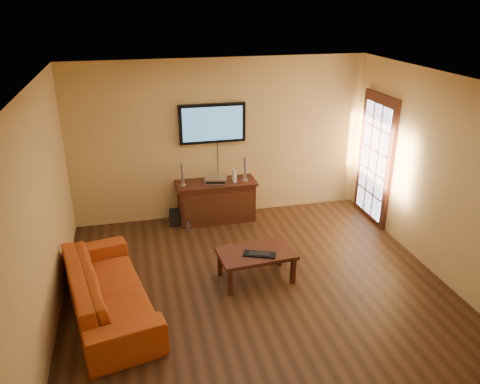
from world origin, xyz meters
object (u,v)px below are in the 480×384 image
object	(u,v)px
sofa	(108,282)
av_receiver	(216,180)
keyboard	(260,254)
media_console	(216,201)
subwoofer	(177,217)
speaker_left	(183,176)
game_console	(234,176)
coffee_table	(256,255)
television	(212,123)
bottle	(188,227)
speaker_right	(245,170)

from	to	relation	value
sofa	av_receiver	distance (m)	2.82
keyboard	sofa	bearing A→B (deg)	-175.08
media_console	subwoofer	bearing A→B (deg)	-179.46
speaker_left	keyboard	distance (m)	2.19
av_receiver	game_console	world-z (taller)	game_console
sofa	subwoofer	bearing A→B (deg)	-37.47
coffee_table	subwoofer	distance (m)	2.13
sofa	av_receiver	xyz separation A→B (m)	(1.74, 2.19, 0.32)
coffee_table	sofa	bearing A→B (deg)	-172.30
television	sofa	xyz separation A→B (m)	(-1.75, -2.41, -1.23)
keyboard	av_receiver	bearing A→B (deg)	95.60
game_console	keyboard	world-z (taller)	game_console
bottle	television	bearing A→B (deg)	45.90
speaker_left	speaker_right	size ratio (longest dim) A/B	0.89
subwoofer	television	bearing A→B (deg)	26.49
game_console	bottle	distance (m)	1.15
speaker_right	game_console	bearing A→B (deg)	179.64
speaker_right	game_console	xyz separation A→B (m)	(-0.19, 0.00, -0.08)
av_receiver	keyboard	bearing A→B (deg)	-72.14
coffee_table	game_console	xyz separation A→B (m)	(0.13, 1.91, 0.43)
television	game_console	bearing A→B (deg)	-39.00
television	game_console	world-z (taller)	television
bottle	keyboard	bearing A→B (deg)	-66.51
media_console	av_receiver	bearing A→B (deg)	-133.66
television	speaker_right	distance (m)	0.95
subwoofer	sofa	bearing A→B (deg)	-107.21
av_receiver	game_console	bearing A→B (deg)	7.06
media_console	coffee_table	size ratio (longest dim) A/B	1.29
television	bottle	xyz separation A→B (m)	(-0.54, -0.56, -1.57)
speaker_right	speaker_left	bearing A→B (deg)	179.02
media_console	television	distance (m)	1.32
speaker_left	game_console	world-z (taller)	speaker_left
coffee_table	speaker_right	xyz separation A→B (m)	(0.32, 1.90, 0.51)
game_console	keyboard	xyz separation A→B (m)	(-0.11, -2.00, -0.36)
sofa	bottle	size ratio (longest dim) A/B	11.82
sofa	game_console	distance (m)	3.01
av_receiver	bottle	xyz separation A→B (m)	(-0.54, -0.34, -0.66)
speaker_right	subwoofer	bearing A→B (deg)	178.68
speaker_left	keyboard	world-z (taller)	speaker_left
sofa	speaker_left	distance (m)	2.52
game_console	coffee_table	bearing A→B (deg)	-97.93
subwoofer	bottle	distance (m)	0.37
television	speaker_right	world-z (taller)	television
av_receiver	sofa	bearing A→B (deg)	-116.22
bottle	keyboard	distance (m)	1.88
subwoofer	game_console	bearing A→B (deg)	7.07
coffee_table	speaker_left	distance (m)	2.12
speaker_left	television	bearing A→B (deg)	22.60
television	media_console	bearing A→B (deg)	-90.00
television	sofa	bearing A→B (deg)	-125.90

